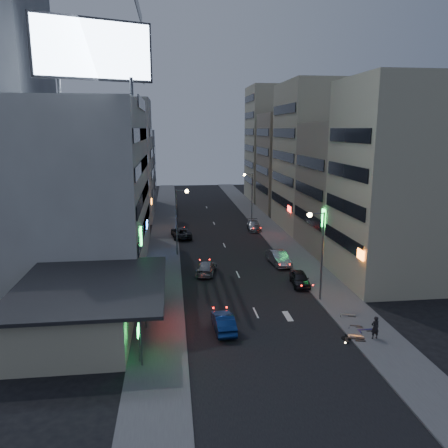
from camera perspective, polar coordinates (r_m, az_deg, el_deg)
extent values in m
plane|color=black|center=(34.13, 5.49, -14.16)|extent=(180.00, 180.00, 0.00)
cube|color=#4C4C4F|center=(61.69, -7.82, -1.99)|extent=(4.00, 120.00, 0.12)
cube|color=#4C4C4F|center=(63.43, 6.79, -1.57)|extent=(4.00, 120.00, 0.12)
cube|color=#AEA688|center=(35.24, -18.47, -10.67)|extent=(8.00, 12.00, 3.60)
cube|color=black|center=(34.35, -17.05, -7.69)|extent=(11.00, 13.00, 0.25)
cube|color=black|center=(34.08, -10.10, -8.65)|extent=(0.12, 4.00, 0.90)
cube|color=#FF1E14|center=(34.08, -9.97, -8.65)|extent=(0.04, 3.70, 0.70)
cube|color=#BABAB5|center=(51.21, -18.41, 4.75)|extent=(14.00, 24.00, 18.00)
cube|color=#AEA688|center=(46.11, 21.44, 5.01)|extent=(10.00, 11.00, 20.00)
cube|color=gray|center=(56.85, 16.30, 4.56)|extent=(11.00, 12.00, 16.00)
cube|color=#AEA688|center=(68.49, 11.79, 8.56)|extent=(10.00, 14.00, 22.00)
cube|color=#BABAB5|center=(75.48, -13.65, 8.04)|extent=(11.00, 10.00, 20.00)
cube|color=gray|center=(88.61, -12.94, 7.03)|extent=(12.00, 10.00, 15.00)
cube|color=gray|center=(83.08, 8.76, 7.91)|extent=(11.00, 12.00, 18.00)
cube|color=#AEA688|center=(96.58, 6.86, 10.34)|extent=(12.00, 12.00, 24.00)
cylinder|color=#595B60|center=(41.00, -20.75, 16.54)|extent=(0.30, 0.30, 1.50)
cylinder|color=#595B60|center=(40.08, -12.00, 17.16)|extent=(0.30, 0.30, 1.50)
cube|color=black|center=(40.80, -16.70, 21.02)|extent=(9.52, 3.75, 5.00)
cube|color=#B9D5F6|center=(40.59, -16.64, 21.07)|extent=(9.04, 3.34, 4.60)
cylinder|color=#595B60|center=(39.69, 12.69, -4.18)|extent=(0.16, 0.16, 8.00)
cylinder|color=#595B60|center=(38.56, 11.98, 1.34)|extent=(1.40, 0.10, 0.10)
sphere|color=#FFD88C|center=(38.39, 11.13, 1.17)|extent=(0.44, 0.44, 0.44)
cylinder|color=#595B60|center=(52.97, -6.22, 0.19)|extent=(0.16, 0.16, 8.00)
cylinder|color=#595B60|center=(52.30, -5.55, 4.39)|extent=(1.40, 0.10, 0.10)
sphere|color=#FFD88C|center=(52.33, -4.89, 4.29)|extent=(0.44, 0.44, 0.44)
cylinder|color=#595B60|center=(71.87, 3.68, 3.44)|extent=(0.16, 0.16, 8.00)
cylinder|color=#595B60|center=(71.25, 3.17, 6.53)|extent=(1.40, 0.10, 0.10)
sphere|color=#FFD88C|center=(71.16, 2.69, 6.44)|extent=(0.44, 0.44, 0.44)
imported|color=black|center=(44.16, 9.88, -7.05)|extent=(1.96, 4.12, 1.36)
imported|color=#A0A0A8|center=(50.33, 7.14, -4.41)|extent=(2.15, 4.91, 1.57)
imported|color=#25262A|center=(62.44, -5.62, -1.11)|extent=(3.07, 5.64, 1.50)
imported|color=gray|center=(66.99, 3.92, -0.21)|extent=(2.32, 4.91, 1.39)
imported|color=navy|center=(34.30, -0.07, -12.68)|extent=(1.65, 4.24, 1.38)
imported|color=#92979A|center=(46.92, -2.31, -5.72)|extent=(2.84, 4.89, 1.33)
imported|color=black|center=(34.57, 19.13, -12.66)|extent=(0.67, 0.48, 1.73)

